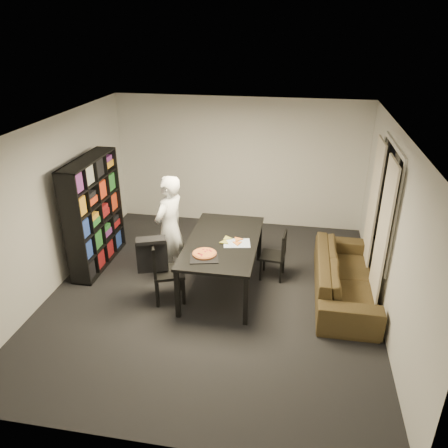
% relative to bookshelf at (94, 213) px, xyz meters
% --- Properties ---
extents(room, '(5.01, 5.51, 2.61)m').
position_rel_bookshelf_xyz_m(room, '(2.16, -0.60, 0.35)').
color(room, black).
rests_on(room, ground).
extents(window_pane, '(0.02, 1.40, 1.60)m').
position_rel_bookshelf_xyz_m(window_pane, '(4.64, -0.00, 0.55)').
color(window_pane, black).
rests_on(window_pane, room).
extents(window_frame, '(0.03, 1.52, 1.72)m').
position_rel_bookshelf_xyz_m(window_frame, '(4.64, -0.00, 0.55)').
color(window_frame, white).
rests_on(window_frame, room).
extents(curtain_left, '(0.03, 0.70, 2.25)m').
position_rel_bookshelf_xyz_m(curtain_left, '(4.56, -0.52, 0.20)').
color(curtain_left, beige).
rests_on(curtain_left, room).
extents(curtain_right, '(0.03, 0.70, 2.25)m').
position_rel_bookshelf_xyz_m(curtain_right, '(4.56, 0.52, 0.20)').
color(curtain_right, beige).
rests_on(curtain_right, room).
extents(bookshelf, '(0.35, 1.50, 1.90)m').
position_rel_bookshelf_xyz_m(bookshelf, '(0.00, 0.00, 0.00)').
color(bookshelf, black).
rests_on(bookshelf, room).
extents(dining_table, '(1.09, 1.96, 0.82)m').
position_rel_bookshelf_xyz_m(dining_table, '(2.27, -0.34, -0.21)').
color(dining_table, black).
rests_on(dining_table, room).
extents(chair_left, '(0.59, 0.59, 0.98)m').
position_rel_bookshelf_xyz_m(chair_left, '(1.44, -0.87, -0.39)').
color(chair_left, black).
rests_on(chair_left, room).
extents(chair_right, '(0.41, 0.41, 0.82)m').
position_rel_bookshelf_xyz_m(chair_right, '(3.11, 0.06, -0.48)').
color(chair_right, black).
rests_on(chair_right, room).
extents(draped_jacket, '(0.47, 0.33, 0.54)m').
position_rel_bookshelf_xyz_m(draped_jacket, '(1.32, -0.92, -0.14)').
color(draped_jacket, black).
rests_on(draped_jacket, chair_left).
extents(person, '(0.62, 0.75, 1.76)m').
position_rel_bookshelf_xyz_m(person, '(1.38, -0.20, -0.07)').
color(person, white).
rests_on(person, room).
extents(baking_tray, '(0.46, 0.40, 0.01)m').
position_rel_bookshelf_xyz_m(baking_tray, '(2.10, -0.93, -0.13)').
color(baking_tray, black).
rests_on(baking_tray, dining_table).
extents(pepperoni_pizza, '(0.35, 0.35, 0.03)m').
position_rel_bookshelf_xyz_m(pepperoni_pizza, '(2.09, -0.84, -0.11)').
color(pepperoni_pizza, brown).
rests_on(pepperoni_pizza, dining_table).
extents(kitchen_towel, '(0.45, 0.37, 0.01)m').
position_rel_bookshelf_xyz_m(kitchen_towel, '(2.50, -0.40, -0.13)').
color(kitchen_towel, silver).
rests_on(kitchen_towel, dining_table).
extents(pizza_slices, '(0.43, 0.39, 0.01)m').
position_rel_bookshelf_xyz_m(pizza_slices, '(2.41, -0.35, -0.12)').
color(pizza_slices, gold).
rests_on(pizza_slices, dining_table).
extents(sofa, '(0.88, 2.24, 0.65)m').
position_rel_bookshelf_xyz_m(sofa, '(4.17, -0.27, -0.62)').
color(sofa, '#382B16').
rests_on(sofa, room).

